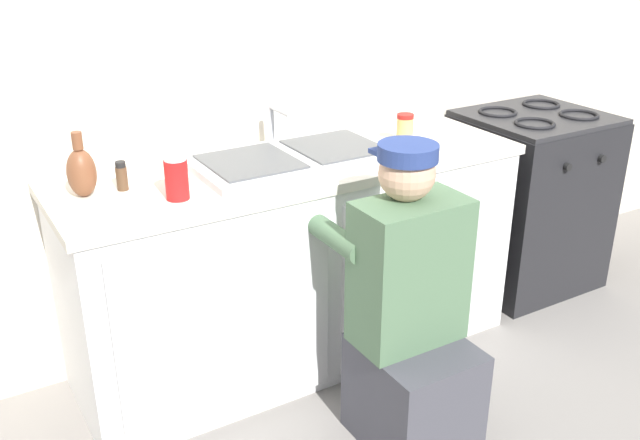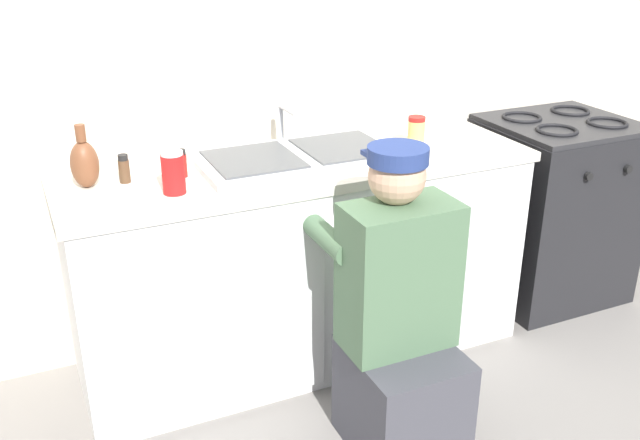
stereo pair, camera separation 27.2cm
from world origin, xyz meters
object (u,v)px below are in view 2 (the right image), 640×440
(soda_cup_red, at_px, (173,173))
(sink_double_basin, at_px, (299,156))
(stove_range, at_px, (552,209))
(vase_decorative, at_px, (85,163))
(condiment_jar, at_px, (416,132))
(spice_bottle_red, at_px, (181,164))
(plumber_person, at_px, (399,330))
(spice_bottle_pepper, at_px, (124,169))

(soda_cup_red, bearing_deg, sink_double_basin, 15.17)
(stove_range, relative_size, vase_decorative, 3.93)
(soda_cup_red, bearing_deg, condiment_jar, 6.32)
(sink_double_basin, height_order, stove_range, sink_double_basin)
(sink_double_basin, relative_size, spice_bottle_red, 7.62)
(sink_double_basin, distance_m, condiment_jar, 0.52)
(sink_double_basin, relative_size, plumber_person, 0.72)
(spice_bottle_red, relative_size, condiment_jar, 0.82)
(stove_range, distance_m, vase_decorative, 2.21)
(soda_cup_red, bearing_deg, vase_decorative, 145.15)
(plumber_person, bearing_deg, soda_cup_red, 139.48)
(condiment_jar, distance_m, soda_cup_red, 1.06)
(plumber_person, bearing_deg, stove_range, 28.08)
(plumber_person, height_order, soda_cup_red, plumber_person)
(spice_bottle_red, distance_m, condiment_jar, 0.99)
(spice_bottle_pepper, bearing_deg, vase_decorative, 177.29)
(soda_cup_red, bearing_deg, stove_range, 4.34)
(sink_double_basin, bearing_deg, spice_bottle_red, 178.78)
(condiment_jar, height_order, spice_bottle_pepper, condiment_jar)
(stove_range, height_order, plumber_person, plumber_person)
(sink_double_basin, bearing_deg, stove_range, -0.09)
(sink_double_basin, height_order, plumber_person, plumber_person)
(sink_double_basin, xyz_separation_m, spice_bottle_pepper, (-0.67, 0.04, 0.03))
(spice_bottle_pepper, bearing_deg, plumber_person, -43.22)
(stove_range, bearing_deg, plumber_person, -151.92)
(condiment_jar, relative_size, spice_bottle_pepper, 1.22)
(spice_bottle_red, xyz_separation_m, soda_cup_red, (-0.07, -0.15, 0.02))
(stove_range, xyz_separation_m, vase_decorative, (-2.15, 0.05, 0.52))
(sink_double_basin, relative_size, soda_cup_red, 5.26)
(spice_bottle_red, bearing_deg, sink_double_basin, -1.22)
(plumber_person, relative_size, condiment_jar, 8.63)
(plumber_person, bearing_deg, spice_bottle_red, 128.97)
(spice_bottle_red, bearing_deg, vase_decorative, 174.28)
(plumber_person, relative_size, spice_bottle_red, 10.52)
(soda_cup_red, height_order, spice_bottle_pepper, soda_cup_red)
(sink_double_basin, relative_size, condiment_jar, 6.25)
(soda_cup_red, relative_size, spice_bottle_pepper, 1.45)
(sink_double_basin, height_order, vase_decorative, vase_decorative)
(sink_double_basin, height_order, condiment_jar, sink_double_basin)
(sink_double_basin, distance_m, spice_bottle_red, 0.47)
(spice_bottle_red, relative_size, spice_bottle_pepper, 1.00)
(spice_bottle_pepper, bearing_deg, stove_range, -1.12)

